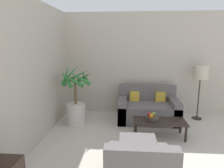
{
  "coord_description": "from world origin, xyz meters",
  "views": [
    {
      "loc": [
        -1.45,
        1.16,
        1.88
      ],
      "look_at": [
        -1.78,
        5.52,
        1.0
      ],
      "focal_mm": 32.0,
      "sensor_mm": 36.0,
      "label": 1
    }
  ],
  "objects_px": {
    "apple_red": "(149,114)",
    "fruit_bowl": "(152,118)",
    "ottoman": "(138,150)",
    "coffee_table": "(159,123)",
    "apple_green": "(153,114)",
    "floor_lamp": "(201,75)",
    "orange_fruit": "(151,116)",
    "sofa_loveseat": "(148,109)",
    "potted_palm": "(76,102)"
  },
  "relations": [
    {
      "from": "coffee_table",
      "to": "sofa_loveseat",
      "type": "bearing_deg",
      "value": 99.24
    },
    {
      "from": "apple_red",
      "to": "coffee_table",
      "type": "bearing_deg",
      "value": -22.35
    },
    {
      "from": "apple_red",
      "to": "orange_fruit",
      "type": "relative_size",
      "value": 0.98
    },
    {
      "from": "sofa_loveseat",
      "to": "apple_red",
      "type": "bearing_deg",
      "value": -93.63
    },
    {
      "from": "ottoman",
      "to": "coffee_table",
      "type": "bearing_deg",
      "value": 61.2
    },
    {
      "from": "potted_palm",
      "to": "orange_fruit",
      "type": "distance_m",
      "value": 1.78
    },
    {
      "from": "orange_fruit",
      "to": "apple_green",
      "type": "bearing_deg",
      "value": 63.68
    },
    {
      "from": "coffee_table",
      "to": "apple_green",
      "type": "xyz_separation_m",
      "value": [
        -0.11,
        0.12,
        0.14
      ]
    },
    {
      "from": "potted_palm",
      "to": "coffee_table",
      "type": "distance_m",
      "value": 1.96
    },
    {
      "from": "apple_red",
      "to": "floor_lamp",
      "type": "bearing_deg",
      "value": 37.18
    },
    {
      "from": "floor_lamp",
      "to": "fruit_bowl",
      "type": "xyz_separation_m",
      "value": [
        -1.27,
        -1.04,
        -0.77
      ]
    },
    {
      "from": "fruit_bowl",
      "to": "apple_red",
      "type": "bearing_deg",
      "value": 152.24
    },
    {
      "from": "sofa_loveseat",
      "to": "floor_lamp",
      "type": "bearing_deg",
      "value": 8.06
    },
    {
      "from": "apple_green",
      "to": "ottoman",
      "type": "relative_size",
      "value": 0.13
    },
    {
      "from": "sofa_loveseat",
      "to": "ottoman",
      "type": "relative_size",
      "value": 2.42
    },
    {
      "from": "floor_lamp",
      "to": "potted_palm",
      "type": "bearing_deg",
      "value": -169.54
    },
    {
      "from": "coffee_table",
      "to": "apple_red",
      "type": "bearing_deg",
      "value": 157.65
    },
    {
      "from": "apple_red",
      "to": "apple_green",
      "type": "distance_m",
      "value": 0.1
    },
    {
      "from": "potted_palm",
      "to": "orange_fruit",
      "type": "relative_size",
      "value": 17.08
    },
    {
      "from": "sofa_loveseat",
      "to": "coffee_table",
      "type": "bearing_deg",
      "value": -80.76
    },
    {
      "from": "apple_green",
      "to": "potted_palm",
      "type": "bearing_deg",
      "value": 166.82
    },
    {
      "from": "potted_palm",
      "to": "orange_fruit",
      "type": "height_order",
      "value": "potted_palm"
    },
    {
      "from": "fruit_bowl",
      "to": "orange_fruit",
      "type": "bearing_deg",
      "value": -121.13
    },
    {
      "from": "apple_green",
      "to": "orange_fruit",
      "type": "relative_size",
      "value": 0.96
    },
    {
      "from": "coffee_table",
      "to": "apple_green",
      "type": "distance_m",
      "value": 0.22
    },
    {
      "from": "sofa_loveseat",
      "to": "floor_lamp",
      "type": "xyz_separation_m",
      "value": [
        1.27,
        0.18,
        0.86
      ]
    },
    {
      "from": "fruit_bowl",
      "to": "apple_red",
      "type": "height_order",
      "value": "apple_red"
    },
    {
      "from": "coffee_table",
      "to": "ottoman",
      "type": "relative_size",
      "value": 1.75
    },
    {
      "from": "ottoman",
      "to": "potted_palm",
      "type": "bearing_deg",
      "value": 134.21
    },
    {
      "from": "sofa_loveseat",
      "to": "ottoman",
      "type": "height_order",
      "value": "sofa_loveseat"
    },
    {
      "from": "potted_palm",
      "to": "apple_red",
      "type": "height_order",
      "value": "potted_palm"
    },
    {
      "from": "floor_lamp",
      "to": "fruit_bowl",
      "type": "relative_size",
      "value": 5.1
    },
    {
      "from": "sofa_loveseat",
      "to": "potted_palm",
      "type": "bearing_deg",
      "value": -167.79
    },
    {
      "from": "orange_fruit",
      "to": "potted_palm",
      "type": "bearing_deg",
      "value": 162.33
    },
    {
      "from": "potted_palm",
      "to": "fruit_bowl",
      "type": "bearing_deg",
      "value": -15.62
    },
    {
      "from": "potted_palm",
      "to": "coffee_table",
      "type": "height_order",
      "value": "potted_palm"
    },
    {
      "from": "coffee_table",
      "to": "orange_fruit",
      "type": "bearing_deg",
      "value": -178.22
    },
    {
      "from": "apple_red",
      "to": "ottoman",
      "type": "distance_m",
      "value": 1.04
    },
    {
      "from": "floor_lamp",
      "to": "apple_red",
      "type": "distance_m",
      "value": 1.8
    },
    {
      "from": "apple_red",
      "to": "fruit_bowl",
      "type": "bearing_deg",
      "value": -27.76
    },
    {
      "from": "apple_green",
      "to": "orange_fruit",
      "type": "bearing_deg",
      "value": -116.32
    },
    {
      "from": "sofa_loveseat",
      "to": "fruit_bowl",
      "type": "relative_size",
      "value": 5.49
    },
    {
      "from": "coffee_table",
      "to": "apple_red",
      "type": "height_order",
      "value": "apple_red"
    },
    {
      "from": "floor_lamp",
      "to": "apple_red",
      "type": "relative_size",
      "value": 16.75
    },
    {
      "from": "floor_lamp",
      "to": "fruit_bowl",
      "type": "height_order",
      "value": "floor_lamp"
    },
    {
      "from": "coffee_table",
      "to": "ottoman",
      "type": "bearing_deg",
      "value": -118.8
    },
    {
      "from": "coffee_table",
      "to": "fruit_bowl",
      "type": "height_order",
      "value": "fruit_bowl"
    },
    {
      "from": "coffee_table",
      "to": "orange_fruit",
      "type": "relative_size",
      "value": 12.81
    },
    {
      "from": "fruit_bowl",
      "to": "orange_fruit",
      "type": "distance_m",
      "value": 0.1
    },
    {
      "from": "floor_lamp",
      "to": "ottoman",
      "type": "distance_m",
      "value": 2.72
    }
  ]
}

